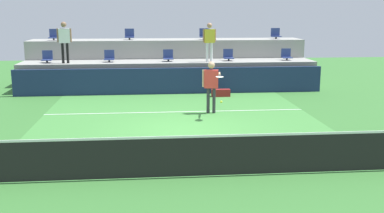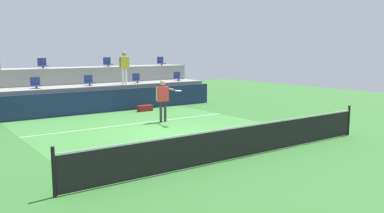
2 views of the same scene
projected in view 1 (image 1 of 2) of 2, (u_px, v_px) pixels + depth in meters
ground_plane at (181, 129)px, 13.77m from camera, size 40.00×40.00×0.00m
court_inner_paint at (179, 121)px, 14.74m from camera, size 9.00×10.00×0.01m
court_service_line at (176, 112)px, 16.10m from camera, size 9.00×0.06×0.00m
tennis_net at (194, 155)px, 9.77m from camera, size 10.48×0.08×1.07m
sponsor_backboard at (171, 81)px, 19.50m from camera, size 13.00×0.16×1.10m
seating_tier_lower at (169, 75)px, 20.75m from camera, size 13.00×1.80×1.25m
seating_tier_upper at (168, 61)px, 22.42m from camera, size 13.00×1.80×2.10m
stadium_chair_lower_far_left at (47, 58)px, 20.02m from camera, size 0.44×0.40×0.52m
stadium_chair_lower_left at (109, 57)px, 20.27m from camera, size 0.44×0.40×0.52m
stadium_chair_lower_center at (168, 56)px, 20.51m from camera, size 0.44×0.40×0.52m
stadium_chair_lower_right at (228, 56)px, 20.76m from camera, size 0.44×0.40×0.52m
stadium_chair_lower_far_right at (286, 55)px, 21.01m from camera, size 0.44×0.40×0.52m
stadium_chair_upper_far_left at (54, 36)px, 21.60m from camera, size 0.44×0.40×0.52m
stadium_chair_upper_left at (129, 35)px, 21.92m from camera, size 0.44×0.40×0.52m
stadium_chair_upper_right at (204, 35)px, 22.26m from camera, size 0.44×0.40×0.52m
stadium_chair_upper_far_right at (276, 34)px, 22.58m from camera, size 0.44×0.40×0.52m
tennis_player at (211, 82)px, 15.69m from camera, size 0.61×1.28×1.79m
spectator_leaning_on_rail at (64, 38)px, 19.55m from camera, size 0.61×0.27×1.76m
spectator_in_white at (209, 38)px, 20.13m from camera, size 0.59×0.24×1.69m
tennis_ball at (221, 102)px, 12.84m from camera, size 0.07×0.07×0.07m
equipment_bag at (221, 93)px, 18.97m from camera, size 0.76×0.28×0.30m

